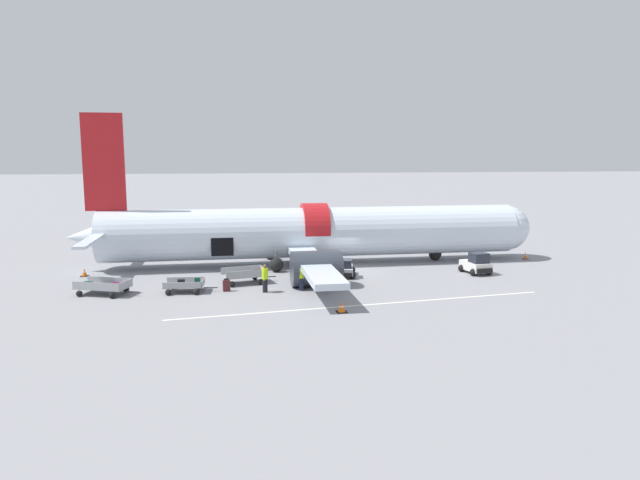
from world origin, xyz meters
The scene contains 16 objects.
ground_plane centered at (0.00, 0.00, 0.00)m, with size 500.00×500.00×0.00m, color gray.
apron_marking_line centered at (-1.02, -10.06, 0.00)m, with size 23.49×2.81×0.01m.
airplane centered at (-2.44, 3.42, 2.60)m, with size 38.21×30.20×12.08m.
baggage_tug_lead centered at (9.53, -2.53, 0.69)m, with size 2.11×2.68×1.65m.
baggage_tug_mid centered at (-0.56, -1.80, 0.57)m, with size 2.06×2.99×1.33m.
baggage_cart_loading centered at (-7.86, -2.92, 0.54)m, with size 3.92×2.48×1.07m.
baggage_cart_queued centered at (-11.87, -4.88, 0.42)m, with size 3.50×2.25×0.97m.
baggage_cart_empty centered at (-17.00, -4.72, 0.48)m, with size 4.23×2.81×0.96m.
ground_crew_loader_a centered at (-6.74, -5.80, 0.98)m, with size 0.53×0.65×1.86m.
ground_crew_loader_b centered at (-4.33, -5.74, 0.92)m, with size 0.61×0.42×1.76m.
ground_crew_driver centered at (-4.00, -0.58, 0.89)m, with size 0.52×0.57×1.69m.
suitcase_on_tarmac_upright centered at (-9.24, -5.11, 0.38)m, with size 0.50×0.32×0.87m.
safety_cone_nose centered at (16.43, 2.56, 0.29)m, with size 0.44×0.44×0.62m.
safety_cone_engine_left centered at (-2.77, -11.36, 0.29)m, with size 0.64×0.64×0.61m.
safety_cone_wingtip centered at (-1.15, -4.02, 0.36)m, with size 0.49×0.49×0.77m.
safety_cone_tail centered at (-19.62, 1.45, 0.28)m, with size 0.56×0.56×0.60m.
Camera 1 is at (-9.32, -42.41, 8.89)m, focal length 32.00 mm.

